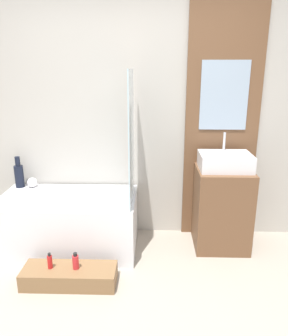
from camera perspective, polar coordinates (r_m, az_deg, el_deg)
The scene contains 12 objects.
ground_plane at distance 2.58m, azimuth -4.49°, elevation -26.94°, with size 12.00×12.00×0.00m, color #A39989.
wall_tiled_back at distance 3.46m, azimuth -2.23°, elevation 8.93°, with size 4.20×0.06×2.60m, color #B7B2A8.
wall_wood_accent at distance 3.48m, azimuth 13.49°, elevation 8.73°, with size 0.75×0.04×2.60m.
bathtub at distance 3.46m, azimuth -12.90°, elevation -9.21°, with size 1.36×0.75×0.56m.
glass_shower_screen at distance 3.03m, azimuth -2.21°, elevation 5.29°, with size 0.01×0.63×1.22m, color silver.
wooden_step_bench at distance 3.03m, azimuth -12.82°, elevation -17.86°, with size 0.80×0.28×0.15m, color olive.
vanity_cabinet at distance 3.46m, azimuth 13.35°, elevation -6.82°, with size 0.54×0.51×0.83m, color brown.
sink at distance 3.29m, azimuth 13.93°, elevation 1.12°, with size 0.50×0.37×0.35m.
vase_tall_dark at distance 3.74m, azimuth -20.93°, elevation -1.10°, with size 0.09×0.09×0.34m.
vase_round_light at distance 3.71m, azimuth -18.89°, elevation -2.40°, with size 0.11×0.11×0.11m, color white.
bottle_soap_primary at distance 2.99m, azimuth -16.08°, elevation -15.37°, with size 0.04×0.04×0.14m.
bottle_soap_secondary at distance 2.94m, azimuth -11.83°, elevation -15.67°, with size 0.05×0.05×0.15m.
Camera 1 is at (0.23, -1.84, 1.79)m, focal length 35.00 mm.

